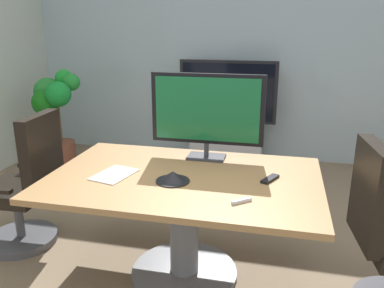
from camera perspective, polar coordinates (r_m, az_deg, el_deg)
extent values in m
cube|color=#9EB2B7|center=(5.20, 6.48, 12.43)|extent=(5.50, 0.10, 2.64)
cube|color=olive|center=(2.65, -1.23, -5.08)|extent=(1.80, 1.16, 0.04)
cylinder|color=slate|center=(2.81, -1.18, -12.22)|extent=(0.20, 0.20, 0.72)
cylinder|color=slate|center=(2.99, -1.14, -17.95)|extent=(0.76, 0.76, 0.03)
cylinder|color=#4C4C51|center=(3.62, -23.41, -12.49)|extent=(0.56, 0.56, 0.06)
cylinder|color=#4C4C51|center=(3.53, -23.82, -9.51)|extent=(0.07, 0.07, 0.36)
cube|color=black|center=(3.44, -24.25, -6.22)|extent=(0.50, 0.50, 0.10)
cube|color=black|center=(3.19, -20.96, -1.29)|extent=(0.11, 0.46, 0.60)
cube|color=black|center=(3.59, -21.93, -2.94)|extent=(0.28, 0.06, 0.03)
cube|color=black|center=(2.51, 24.40, -6.59)|extent=(0.14, 0.46, 0.60)
cube|color=#333338|center=(2.99, 2.09, -1.88)|extent=(0.28, 0.18, 0.02)
cylinder|color=#333338|center=(2.97, 2.10, -0.83)|extent=(0.04, 0.04, 0.10)
cube|color=black|center=(2.90, 2.21, 5.09)|extent=(0.84, 0.04, 0.52)
cube|color=#14592D|center=(2.88, 2.14, 5.01)|extent=(0.77, 0.01, 0.47)
cube|color=#B7BABC|center=(5.06, 5.05, 0.28)|extent=(0.90, 0.36, 0.55)
cube|color=black|center=(4.89, 5.21, 7.58)|extent=(1.20, 0.06, 0.76)
cube|color=black|center=(4.86, 5.15, 7.51)|extent=(1.12, 0.01, 0.69)
cylinder|color=brown|center=(5.29, -18.32, -1.21)|extent=(0.34, 0.34, 0.30)
cylinder|color=brown|center=(5.19, -18.70, 2.67)|extent=(0.05, 0.05, 0.44)
sphere|color=#21892F|center=(4.99, -17.06, 8.55)|extent=(0.20, 0.20, 0.20)
sphere|color=green|center=(5.16, -18.06, 9.04)|extent=(0.22, 0.22, 0.22)
sphere|color=green|center=(5.21, -18.78, 7.27)|extent=(0.26, 0.26, 0.26)
sphere|color=#257E2E|center=(5.18, -20.17, 7.17)|extent=(0.34, 0.34, 0.34)
sphere|color=#176B16|center=(5.04, -20.50, 5.65)|extent=(0.32, 0.32, 0.32)
sphere|color=#17892F|center=(4.90, -18.82, 6.87)|extent=(0.30, 0.30, 0.30)
cone|color=black|center=(2.54, -2.82, -4.71)|extent=(0.19, 0.19, 0.07)
cylinder|color=black|center=(2.55, -2.81, -5.36)|extent=(0.22, 0.22, 0.01)
cube|color=black|center=(2.62, 11.24, -4.98)|extent=(0.12, 0.17, 0.02)
cube|color=silver|center=(2.28, 7.20, -8.18)|extent=(0.11, 0.10, 0.02)
cube|color=white|center=(2.71, -11.21, -4.36)|extent=(0.27, 0.34, 0.01)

